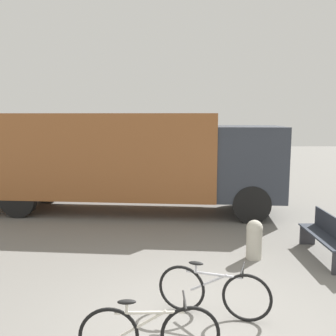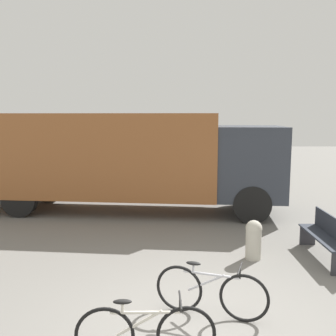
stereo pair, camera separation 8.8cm
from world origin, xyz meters
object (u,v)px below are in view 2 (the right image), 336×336
Objects in this scene: park_bench at (327,236)px; bicycle_middle at (210,292)px; delivery_truck at (122,156)px; bicycle_near at (145,333)px; bollard_near_bench at (254,238)px.

park_bench reaches higher than bicycle_middle.
delivery_truck is 7.30m from bicycle_near.
bollard_near_bench is at bearing 56.87° from bicycle_near.
bollard_near_bench is (1.14, 2.18, 0.06)m from bicycle_middle.
delivery_truck reaches higher than park_bench.
bicycle_near is at bearing -112.00° from bicycle_middle.
delivery_truck is at bearing 128.13° from bollard_near_bench.
bollard_near_bench is (3.06, -3.90, -1.23)m from delivery_truck.
park_bench is at bearing -0.04° from bollard_near_bench.
bicycle_near is at bearing -122.29° from bollard_near_bench.
bicycle_middle is 2.46m from bollard_near_bench.
bicycle_near and bicycle_middle have the same top height.
bollard_near_bench is at bearing -45.72° from delivery_truck.
delivery_truck is 11.71× the size of bollard_near_bench.
bicycle_near is at bearing -75.56° from delivery_truck.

